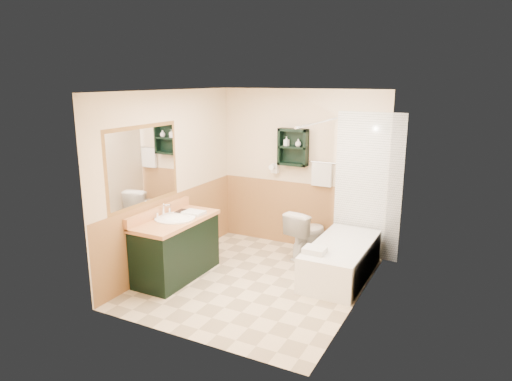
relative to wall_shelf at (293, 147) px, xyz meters
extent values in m
plane|color=beige|center=(0.10, -1.41, -1.55)|extent=(3.00, 3.00, 0.00)
cube|color=#FDE9C6|center=(0.10, 0.11, -0.35)|extent=(2.60, 0.04, 2.40)
cube|color=#FDE9C6|center=(-1.22, -1.41, -0.35)|extent=(0.04, 3.00, 2.40)
cube|color=#FDE9C6|center=(1.42, -1.41, -0.35)|extent=(0.04, 3.00, 2.40)
cube|color=white|center=(0.10, -1.41, 0.87)|extent=(2.60, 3.00, 0.04)
cube|color=black|center=(0.00, 0.00, 0.00)|extent=(0.45, 0.15, 0.55)
cylinder|color=silver|center=(0.63, -0.66, 0.45)|extent=(0.03, 1.60, 0.03)
cube|color=black|center=(-0.89, -1.73, -1.15)|extent=(0.59, 1.25, 0.79)
cube|color=white|center=(1.03, -0.75, -1.32)|extent=(0.70, 1.50, 0.46)
imported|color=white|center=(0.37, -0.29, -1.20)|extent=(0.54, 0.78, 0.70)
cube|color=white|center=(-0.79, -1.45, -0.74)|extent=(0.27, 0.21, 0.04)
imported|color=black|center=(-1.06, -1.46, -0.66)|extent=(0.15, 0.03, 0.20)
cube|color=white|center=(0.83, -1.23, -1.05)|extent=(0.27, 0.22, 0.07)
imported|color=white|center=(-0.10, -0.01, 0.05)|extent=(0.10, 0.15, 0.06)
imported|color=white|center=(0.09, -0.01, 0.06)|extent=(0.11, 0.13, 0.09)
camera|label=1|loc=(2.59, -6.22, 0.99)|focal=32.00mm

